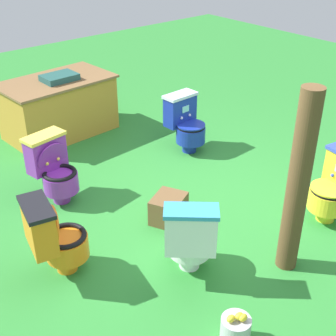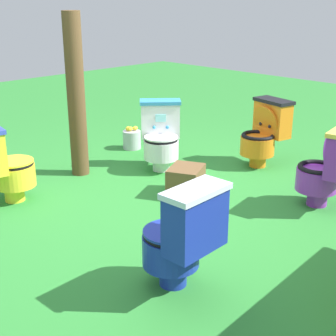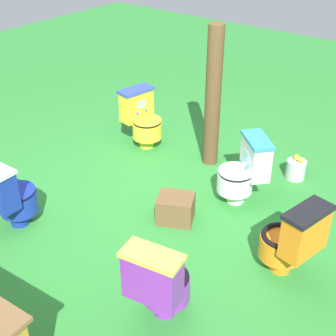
# 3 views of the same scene
# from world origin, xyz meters

# --- Properties ---
(ground) EXTENTS (14.00, 14.00, 0.00)m
(ground) POSITION_xyz_m (0.00, 0.00, 0.00)
(ground) COLOR #2D8433
(toilet_blue) EXTENTS (0.44, 0.51, 0.73)m
(toilet_blue) POSITION_xyz_m (0.83, 1.12, 0.37)
(toilet_blue) COLOR #192D9E
(toilet_blue) RESTS_ON ground
(toilet_orange) EXTENTS (0.57, 0.50, 0.73)m
(toilet_orange) POSITION_xyz_m (-1.57, 0.10, 0.37)
(toilet_orange) COLOR orange
(toilet_orange) RESTS_ON ground
(toilet_yellow) EXTENTS (0.55, 0.48, 0.73)m
(toilet_yellow) POSITION_xyz_m (0.94, -0.95, 0.37)
(toilet_yellow) COLOR yellow
(toilet_yellow) RESTS_ON ground
(toilet_white) EXTENTS (0.63, 0.63, 0.73)m
(toilet_white) POSITION_xyz_m (-0.70, -0.63, 0.37)
(toilet_white) COLOR white
(toilet_white) RESTS_ON ground
(toilet_purple) EXTENTS (0.48, 0.55, 0.73)m
(toilet_purple) POSITION_xyz_m (-1.01, 1.15, 0.37)
(toilet_purple) COLOR purple
(toilet_purple) RESTS_ON ground
(wooden_post) EXTENTS (0.18, 0.18, 1.65)m
(wooden_post) POSITION_xyz_m (0.02, -1.11, 0.82)
(wooden_post) COLOR brown
(wooden_post) RESTS_ON ground
(small_crate) EXTENTS (0.44, 0.42, 0.27)m
(small_crate) POSITION_xyz_m (-0.35, 0.07, 0.13)
(small_crate) COLOR brown
(small_crate) RESTS_ON ground
(lemon_bucket) EXTENTS (0.22, 0.22, 0.28)m
(lemon_bucket) POSITION_xyz_m (-0.95, -1.39, 0.12)
(lemon_bucket) COLOR #B7B7BF
(lemon_bucket) RESTS_ON ground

